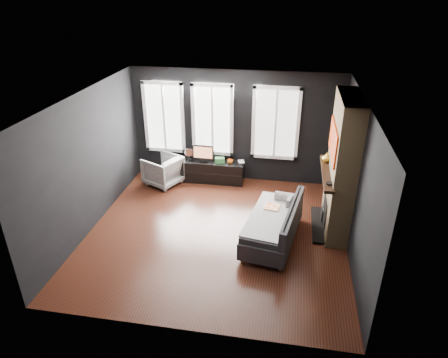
% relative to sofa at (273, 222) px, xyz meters
% --- Properties ---
extents(floor, '(5.00, 5.00, 0.00)m').
position_rel_sofa_xyz_m(floor, '(-1.10, 0.06, -0.40)').
color(floor, black).
rests_on(floor, ground).
extents(ceiling, '(5.00, 5.00, 0.00)m').
position_rel_sofa_xyz_m(ceiling, '(-1.10, 0.06, 2.30)').
color(ceiling, white).
rests_on(ceiling, ground).
extents(wall_back, '(5.00, 0.02, 2.70)m').
position_rel_sofa_xyz_m(wall_back, '(-1.10, 2.56, 0.95)').
color(wall_back, black).
rests_on(wall_back, ground).
extents(wall_left, '(0.02, 5.00, 2.70)m').
position_rel_sofa_xyz_m(wall_left, '(-3.60, 0.06, 0.95)').
color(wall_left, black).
rests_on(wall_left, ground).
extents(wall_right, '(0.02, 5.00, 2.70)m').
position_rel_sofa_xyz_m(wall_right, '(1.40, 0.06, 0.95)').
color(wall_right, black).
rests_on(wall_right, ground).
extents(windows, '(4.00, 0.16, 1.76)m').
position_rel_sofa_xyz_m(windows, '(-1.55, 2.52, 1.98)').
color(windows, white).
rests_on(windows, wall_back).
extents(fireplace, '(0.70, 1.62, 2.70)m').
position_rel_sofa_xyz_m(fireplace, '(1.20, 0.66, 0.95)').
color(fireplace, '#93724C').
rests_on(fireplace, floor).
extents(sofa, '(1.23, 1.99, 0.80)m').
position_rel_sofa_xyz_m(sofa, '(0.00, 0.00, 0.00)').
color(sofa, '#272629').
rests_on(sofa, floor).
extents(stripe_pillow, '(0.14, 0.29, 0.29)m').
position_rel_sofa_xyz_m(stripe_pillow, '(0.28, 0.45, 0.18)').
color(stripe_pillow, gray).
rests_on(stripe_pillow, sofa).
extents(armchair, '(0.98, 1.00, 0.79)m').
position_rel_sofa_xyz_m(armchair, '(-2.77, 1.93, -0.01)').
color(armchair, white).
rests_on(armchair, floor).
extents(media_console, '(1.54, 0.48, 0.53)m').
position_rel_sofa_xyz_m(media_console, '(-1.62, 2.30, -0.14)').
color(media_console, black).
rests_on(media_console, floor).
extents(monitor, '(0.54, 0.14, 0.48)m').
position_rel_sofa_xyz_m(monitor, '(-1.84, 2.27, 0.37)').
color(monitor, black).
rests_on(monitor, media_console).
extents(desk_fan, '(0.25, 0.25, 0.30)m').
position_rel_sofa_xyz_m(desk_fan, '(-2.21, 2.31, 0.28)').
color(desk_fan, '#949494').
rests_on(desk_fan, media_console).
extents(mug, '(0.15, 0.12, 0.13)m').
position_rel_sofa_xyz_m(mug, '(-1.17, 2.24, 0.20)').
color(mug, orange).
rests_on(mug, media_console).
extents(book, '(0.15, 0.05, 0.20)m').
position_rel_sofa_xyz_m(book, '(-0.99, 2.36, 0.23)').
color(book, '#B2A78C').
rests_on(book, media_console).
extents(storage_box, '(0.26, 0.20, 0.12)m').
position_rel_sofa_xyz_m(storage_box, '(-1.43, 2.26, 0.19)').
color(storage_box, '#367D3D').
rests_on(storage_box, media_console).
extents(mantel_vase, '(0.26, 0.26, 0.19)m').
position_rel_sofa_xyz_m(mantel_vase, '(0.95, 1.11, 0.93)').
color(mantel_vase, gold).
rests_on(mantel_vase, fireplace).
extents(mantel_clock, '(0.14, 0.14, 0.04)m').
position_rel_sofa_xyz_m(mantel_clock, '(0.95, 0.11, 0.85)').
color(mantel_clock, black).
rests_on(mantel_clock, fireplace).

